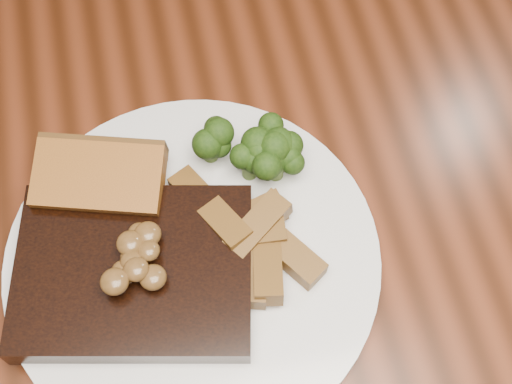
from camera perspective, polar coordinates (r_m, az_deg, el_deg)
dining_table at (r=0.68m, az=0.05°, el=-5.69°), size 1.60×0.90×0.75m
plate at (r=0.57m, az=-5.03°, el=-5.53°), size 0.35×0.35×0.01m
steak at (r=0.55m, az=-9.69°, el=-6.32°), size 0.20×0.17×0.03m
steak_bone at (r=0.54m, az=-8.70°, el=-12.47°), size 0.14×0.04×0.02m
mushroom_pile at (r=0.53m, az=-9.81°, el=-5.34°), size 0.06×0.06×0.03m
garlic_bread at (r=0.59m, az=-12.07°, el=0.16°), size 0.11×0.08×0.02m
potato_wedges at (r=0.56m, az=0.85°, el=-3.27°), size 0.11×0.11×0.02m
broccoli_cluster at (r=0.58m, az=-0.14°, el=3.35°), size 0.07×0.07×0.04m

